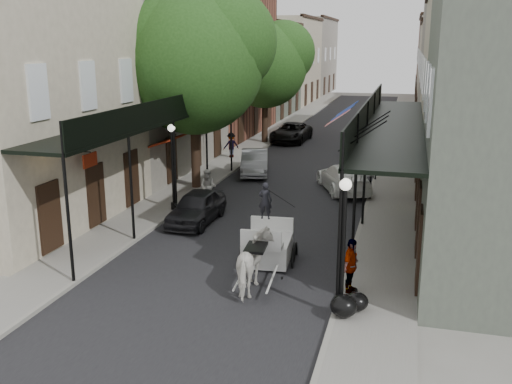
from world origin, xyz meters
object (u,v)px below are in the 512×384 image
Objects in this scene: pedestrian_sidewalk_right at (351,266)px; car_left_mid at (255,162)px; lamppost_right_far at (383,132)px; tree_far at (270,62)px; horse at (255,263)px; car_right_far at (361,143)px; lamppost_right_near at (343,245)px; pedestrian_walking at (208,187)px; carriage at (270,226)px; pedestrian_sidewalk_left at (231,145)px; car_right_near at (344,178)px; car_left_far at (291,132)px; tree_near at (202,57)px; car_left_near at (196,207)px; lamppost_left at (173,166)px.

pedestrian_sidewalk_right is 16.15m from car_left_mid.
tree_far is at bearing 143.49° from lamppost_right_far.
horse is 0.45× the size of car_right_far.
car_left_mid is at bearing -79.47° from horse.
pedestrian_walking is (-7.19, 9.59, -1.25)m from lamppost_right_near.
carriage reaches higher than pedestrian_sidewalk_left.
car_right_near is (1.37, 9.78, -0.46)m from carriage.
car_right_far is at bearing 113.99° from lamppost_right_far.
carriage is 12.88m from car_left_mid.
pedestrian_sidewalk_left is 0.95× the size of pedestrian_sidewalk_right.
horse is 0.41× the size of car_left_far.
car_right_far is at bearing -32.22° from car_left_far.
tree_near is 2.33× the size of car_left_mid.
horse is 9.72m from pedestrian_walking.
tree_far is 2.24× the size of car_left_near.
lamppost_right_near is 9.65m from car_left_near.
car_right_far is at bearing 93.67° from lamppost_right_near.
lamppost_right_far reaches higher than pedestrian_walking.
lamppost_left is 19.26m from car_left_far.
lamppost_right_near is at bearing 154.52° from horse.
car_left_far is at bearing -89.90° from car_right_near.
horse reaches higher than pedestrian_sidewalk_left.
car_left_far is (-0.23, 11.18, 0.02)m from car_left_mid.
car_right_near is (7.81, -6.29, -0.22)m from pedestrian_sidewalk_left.
car_left_near is at bearing -116.93° from lamppost_right_far.
pedestrian_sidewalk_left reaches higher than car_left_far.
car_left_mid is 11.18m from car_left_far.
car_left_far is (1.23, 19.18, -1.35)m from lamppost_left.
tree_near is 14.02m from tree_far.
car_left_far is at bearing -85.37° from horse.
horse is (5.56, -7.00, -1.17)m from lamppost_left.
lamppost_left is 8.25m from car_left_mid.
pedestrian_walking is (-4.32, 5.87, -0.34)m from carriage.
lamppost_right_far reaches higher than car_left_near.
pedestrian_sidewalk_right is (7.29, -8.22, 0.13)m from pedestrian_walking.
tree_near reaches higher than pedestrian_sidewalk_left.
lamppost_right_far is 19.22m from horse.
horse is at bearing -54.18° from car_left_near.
lamppost_right_near is 1.79× the size of horse.
tree_near is at bearing 108.77° from pedestrian_walking.
tree_near is at bearing 53.27° from pedestrian_sidewalk_right.
lamppost_left reaches higher than car_right_near.
lamppost_right_far is at bearing 51.02° from pedestrian_walking.
carriage is (-0.23, 2.72, 0.26)m from horse.
lamppost_right_far is 1.79× the size of horse.
lamppost_right_near is 2.32× the size of pedestrian_walking.
car_right_far reaches higher than car_left_far.
lamppost_left is at bearing -114.21° from car_left_mid.
car_left_mid is at bearing 44.39° from car_right_far.
car_right_far is (0.00, 9.87, 0.10)m from car_right_near.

